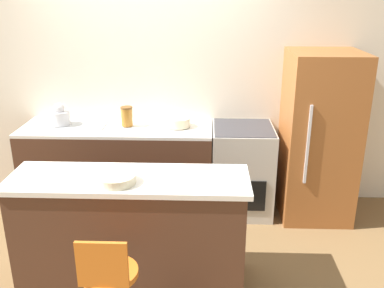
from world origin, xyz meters
The scene contains 10 objects.
ground_plane centered at (0.00, 0.00, 0.00)m, with size 14.00×14.00×0.00m, color brown.
wall_back centered at (0.00, 0.70, 1.30)m, with size 8.00×0.06×2.60m.
back_counter centered at (-0.29, 0.34, 0.46)m, with size 1.93×0.65×0.92m.
kitchen_island centered at (0.05, -0.88, 0.46)m, with size 1.81×0.56×0.91m.
oven_range centered at (1.00, 0.34, 0.46)m, with size 0.62×0.66×0.92m.
refrigerator centered at (1.74, 0.31, 0.84)m, with size 0.68×0.73×1.68m.
kettle centered at (-0.87, 0.36, 1.01)m, with size 0.19×0.19×0.23m.
mixing_bowl centered at (0.33, 0.36, 0.97)m, with size 0.26×0.26×0.09m.
canister_jar centered at (-0.18, 0.36, 1.02)m, with size 0.12×0.12×0.20m.
fruit_bowl centered at (-0.02, -0.99, 0.95)m, with size 0.29×0.29×0.06m.
Camera 1 is at (0.63, -3.76, 2.23)m, focal length 40.00 mm.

